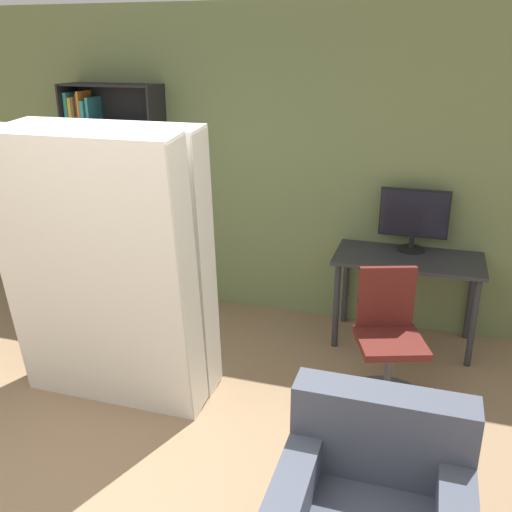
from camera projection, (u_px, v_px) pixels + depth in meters
name	position (u px, v px, depth m)	size (l,w,h in m)	color
wall_back	(246.00, 166.00, 5.07)	(8.00, 0.06, 2.70)	#6B7A4C
desk	(408.00, 270.00, 4.60)	(1.17, 0.60, 0.76)	#2D2D33
monitor	(414.00, 217.00, 4.61)	(0.55, 0.22, 0.52)	black
office_chair	(388.00, 348.00, 3.96)	(0.56, 0.56, 0.93)	#4C4C51
bookshelf	(110.00, 195.00, 5.40)	(0.90, 0.33, 2.04)	black
mattress_near	(98.00, 276.00, 3.67)	(1.31, 0.45, 1.91)	silver
mattress_far	(122.00, 261.00, 3.95)	(1.31, 0.40, 1.91)	silver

